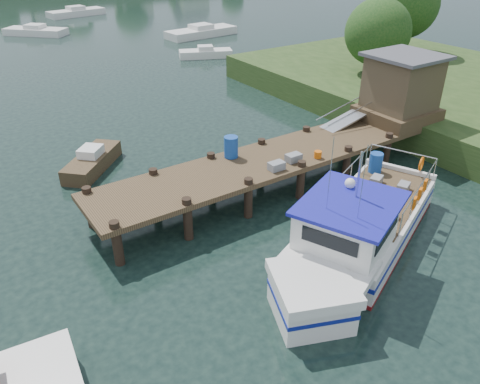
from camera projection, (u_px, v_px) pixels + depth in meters
ground_plane at (240, 198)px, 18.59m from camera, size 160.00×160.00×0.00m
dock at (361, 113)px, 20.67m from camera, size 16.60×3.00×4.78m
lobster_boat at (357, 232)px, 15.01m from camera, size 9.38×5.86×4.69m
moored_rowboat at (92, 161)px, 20.66m from camera, size 3.36×3.39×1.04m
moored_far at (76, 12)px, 56.67m from camera, size 6.96×3.28×1.14m
moored_b at (206, 53)px, 38.56m from camera, size 4.52×3.04×0.95m
moored_c at (201, 32)px, 46.08m from camera, size 7.36×3.06×1.13m
moored_d at (36, 31)px, 46.59m from camera, size 5.75×5.79×1.03m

